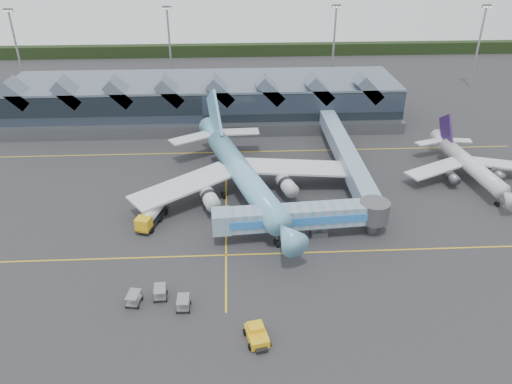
{
  "coord_description": "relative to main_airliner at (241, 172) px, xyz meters",
  "views": [
    {
      "loc": [
        1.29,
        -66.77,
        42.85
      ],
      "look_at": [
        4.84,
        1.59,
        5.0
      ],
      "focal_mm": 35.0,
      "sensor_mm": 36.0,
      "label": 1
    }
  ],
  "objects": [
    {
      "name": "main_airliner",
      "position": [
        0.0,
        0.0,
        0.0
      ],
      "size": [
        37.86,
        44.52,
        14.59
      ],
      "rotation": [
        0.0,
        0.0,
        0.29
      ],
      "color": "#68AFD3",
      "rests_on": "ground"
    },
    {
      "name": "fuel_truck",
      "position": [
        -14.38,
        -8.31,
        -2.63
      ],
      "size": [
        4.39,
        8.84,
        2.97
      ],
      "rotation": [
        0.0,
        0.0,
        -0.28
      ],
      "color": "black",
      "rests_on": "ground"
    },
    {
      "name": "light_masts",
      "position": [
        18.26,
        52.8,
        8.2
      ],
      "size": [
        132.4,
        42.56,
        22.45
      ],
      "color": "gray",
      "rests_on": "ground"
    },
    {
      "name": "baggage_carts",
      "position": [
        -11.12,
        -27.83,
        -3.38
      ],
      "size": [
        8.07,
        4.55,
        1.62
      ],
      "rotation": [
        0.0,
        0.0,
        -0.02
      ],
      "color": "gray",
      "rests_on": "ground"
    },
    {
      "name": "jet_bridge",
      "position": [
        10.19,
        -13.58,
        -0.81
      ],
      "size": [
        27.02,
        5.82,
        5.31
      ],
      "rotation": [
        0.0,
        0.0,
        0.07
      ],
      "color": "#6592A8",
      "rests_on": "ground"
    },
    {
      "name": "pushback_tug",
      "position": [
        0.82,
        -34.67,
        -3.49
      ],
      "size": [
        3.18,
        4.34,
        1.78
      ],
      "rotation": [
        0.0,
        0.0,
        0.21
      ],
      "color": "gold",
      "rests_on": "ground"
    },
    {
      "name": "terminal",
      "position": [
        -7.81,
        37.35,
        0.59
      ],
      "size": [
        90.0,
        22.25,
        12.52
      ],
      "color": "black",
      "rests_on": "ground"
    },
    {
      "name": "ground",
      "position": [
        -2.74,
        -10.0,
        -4.29
      ],
      "size": [
        260.0,
        260.0,
        0.0
      ],
      "primitive_type": "plane",
      "color": "#29292C",
      "rests_on": "ground"
    },
    {
      "name": "regional_jet",
      "position": [
        42.01,
        3.81,
        -1.3
      ],
      "size": [
        25.08,
        27.47,
        9.42
      ],
      "rotation": [
        0.0,
        0.0,
        0.1
      ],
      "color": "silver",
      "rests_on": "ground"
    },
    {
      "name": "taxi_stripes",
      "position": [
        -2.74,
        -0.0,
        -4.28
      ],
      "size": [
        120.0,
        60.0,
        0.01
      ],
      "color": "gold",
      "rests_on": "ground"
    },
    {
      "name": "tree_line_far",
      "position": [
        -2.74,
        100.0,
        -2.29
      ],
      "size": [
        260.0,
        4.0,
        4.0
      ],
      "primitive_type": "cube",
      "color": "black",
      "rests_on": "ground"
    }
  ]
}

